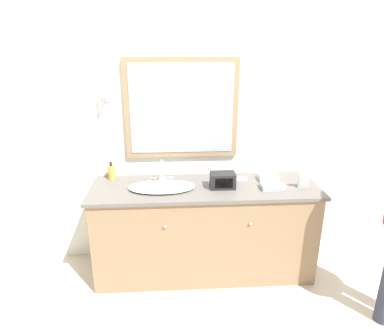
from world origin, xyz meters
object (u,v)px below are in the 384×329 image
Objects in this scene: appliance_box at (223,180)px; picture_frame at (304,180)px; sink_basin at (162,186)px; soap_bottle at (112,172)px.

appliance_box is 1.44× the size of picture_frame.
appliance_box is 0.68m from picture_frame.
picture_frame is (1.19, -0.07, 0.05)m from sink_basin.
picture_frame is (1.65, -0.31, 0.01)m from soap_bottle.
sink_basin reaches higher than soap_bottle.
sink_basin is at bearing 178.59° from appliance_box.
soap_bottle is (-0.45, 0.24, 0.05)m from sink_basin.
sink_basin is at bearing 176.85° from picture_frame.
picture_frame is (0.68, -0.05, 0.01)m from appliance_box.
picture_frame reaches higher than appliance_box.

